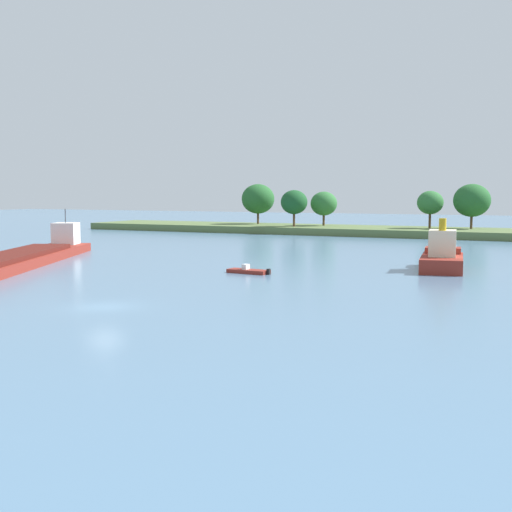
{
  "coord_description": "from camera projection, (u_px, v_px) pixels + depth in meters",
  "views": [
    {
      "loc": [
        28.77,
        -36.28,
        7.77
      ],
      "look_at": [
        -0.99,
        25.97,
        1.2
      ],
      "focal_mm": 47.21,
      "sensor_mm": 36.0,
      "label": 1
    }
  ],
  "objects": [
    {
      "name": "fishing_skiff",
      "position": [
        249.0,
        271.0,
        64.56
      ],
      "size": [
        4.5,
        1.86,
        0.86
      ],
      "color": "maroon",
      "rests_on": "ground"
    },
    {
      "name": "tugboat",
      "position": [
        442.0,
        256.0,
        67.13
      ],
      "size": [
        5.38,
        9.98,
        5.23
      ],
      "color": "maroon",
      "rests_on": "ground"
    },
    {
      "name": "cargo_barge",
      "position": [
        13.0,
        260.0,
        69.32
      ],
      "size": [
        22.76,
        41.29,
        5.61
      ],
      "color": "maroon",
      "rests_on": "ground"
    },
    {
      "name": "ground_plane",
      "position": [
        104.0,
        307.0,
        45.67
      ],
      "size": [
        400.0,
        400.0,
        0.0
      ],
      "primitive_type": "plane",
      "color": "slate"
    },
    {
      "name": "treeline_island",
      "position": [
        314.0,
        220.0,
        128.9
      ],
      "size": [
        87.78,
        16.18,
        9.39
      ],
      "color": "#566B3D",
      "rests_on": "ground"
    }
  ]
}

